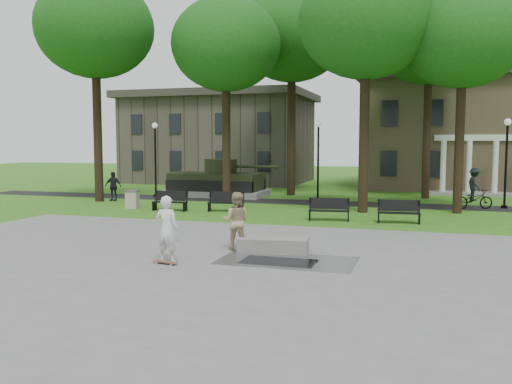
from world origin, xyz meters
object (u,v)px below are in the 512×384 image
(skateboarder, at_px, (167,229))
(trash_bin, at_px, (132,199))
(friend_watching, at_px, (236,221))
(park_bench_0, at_px, (170,200))
(concrete_block, at_px, (273,245))
(cyclist, at_px, (474,192))

(skateboarder, height_order, trash_bin, skateboarder)
(skateboarder, xyz_separation_m, trash_bin, (-7.69, 11.32, -0.51))
(friend_watching, bearing_deg, park_bench_0, -59.30)
(concrete_block, distance_m, skateboarder, 3.57)
(park_bench_0, bearing_deg, friend_watching, -54.38)
(skateboarder, height_order, cyclist, cyclist)
(park_bench_0, relative_size, trash_bin, 1.89)
(skateboarder, bearing_deg, park_bench_0, -63.61)
(friend_watching, height_order, trash_bin, friend_watching)
(skateboarder, distance_m, friend_watching, 2.70)
(concrete_block, height_order, park_bench_0, park_bench_0)
(cyclist, bearing_deg, concrete_block, 134.69)
(friend_watching, bearing_deg, skateboarder, 54.77)
(park_bench_0, bearing_deg, trash_bin, 170.58)
(cyclist, distance_m, trash_bin, 18.01)
(concrete_block, relative_size, skateboarder, 1.13)
(friend_watching, xyz_separation_m, trash_bin, (-8.98, 8.94, -0.47))
(cyclist, xyz_separation_m, trash_bin, (-17.29, -5.02, -0.40))
(skateboarder, xyz_separation_m, cyclist, (9.60, 16.34, -0.11))
(trash_bin, bearing_deg, friend_watching, -44.88)
(concrete_block, bearing_deg, cyclist, 63.12)
(park_bench_0, bearing_deg, cyclist, 17.94)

